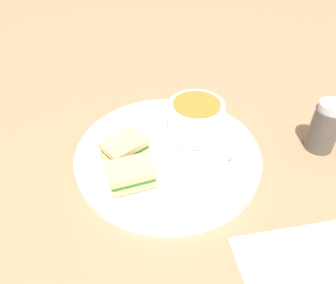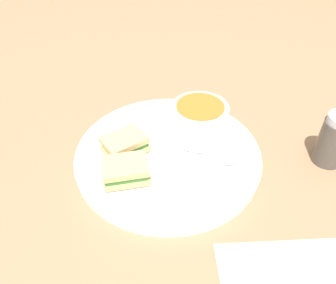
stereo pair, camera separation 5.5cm
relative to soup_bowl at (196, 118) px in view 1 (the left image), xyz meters
The scene contains 7 objects.
ground_plane 0.09m from the soup_bowl, 149.91° to the left, with size 2.40×2.40×0.00m, color #8E6B4C.
plate 0.08m from the soup_bowl, 149.91° to the left, with size 0.33×0.33×0.02m.
soup_bowl is the anchor object (origin of this frame).
spoon 0.09m from the soup_bowl, 125.20° to the right, with size 0.10×0.06×0.01m.
sandwich_half_near 0.14m from the soup_bowl, 132.02° to the left, with size 0.09×0.08×0.03m.
sandwich_half_far 0.17m from the soup_bowl, 154.50° to the left, with size 0.08×0.09×0.03m.
salt_shaker 0.23m from the soup_bowl, 77.79° to the right, with size 0.05×0.05×0.10m.
Camera 1 is at (-0.41, -0.12, 0.41)m, focal length 35.00 mm.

